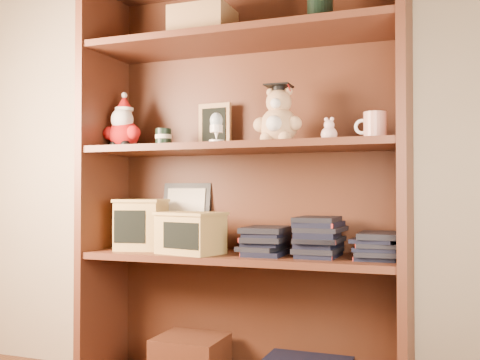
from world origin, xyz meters
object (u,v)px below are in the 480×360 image
(teacher_mug, at_px, (374,126))
(grad_teddy_bear, at_px, (278,120))
(bookcase, at_px, (244,191))
(treats_box, at_px, (141,224))

(teacher_mug, bearing_deg, grad_teddy_bear, -178.88)
(grad_teddy_bear, distance_m, teacher_mug, 0.34)
(bookcase, bearing_deg, grad_teddy_bear, -20.68)
(teacher_mug, distance_m, treats_box, 0.96)
(teacher_mug, height_order, treats_box, teacher_mug)
(bookcase, height_order, teacher_mug, bookcase)
(grad_teddy_bear, bearing_deg, teacher_mug, 1.12)
(bookcase, distance_m, grad_teddy_bear, 0.30)
(bookcase, distance_m, teacher_mug, 0.54)
(bookcase, relative_size, treats_box, 7.52)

